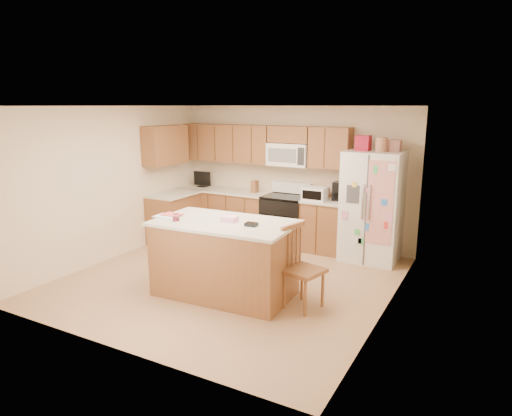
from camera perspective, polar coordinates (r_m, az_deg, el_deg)
The scene contains 9 objects.
ground at distance 6.82m, azimuth -3.27°, elevation -8.87°, with size 4.50×4.50×0.00m, color #9D825A.
room_shell at distance 6.43m, azimuth -3.43°, elevation 3.14°, with size 4.60×4.60×2.52m.
cabinetry at distance 8.53m, azimuth -2.63°, elevation 1.95°, with size 3.36×1.56×2.15m.
stove at distance 8.30m, azimuth 3.73°, elevation -1.48°, with size 0.76×0.65×1.13m.
refrigerator at distance 7.64m, azimuth 14.33°, elevation 0.33°, with size 0.90×0.79×2.04m.
island at distance 6.16m, azimuth -3.92°, elevation -6.22°, with size 1.95×1.17×1.11m.
windsor_chair_left at distance 6.78m, azimuth -10.06°, elevation -5.52°, with size 0.45×0.46×0.87m.
windsor_chair_back at distance 6.87m, azimuth -0.95°, elevation -4.96°, with size 0.45×0.43×0.89m.
windsor_chair_right at distance 5.78m, azimuth 5.79°, elevation -7.65°, with size 0.53×0.55×1.06m.
Camera 1 is at (3.36, -5.38, 2.51)m, focal length 32.00 mm.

